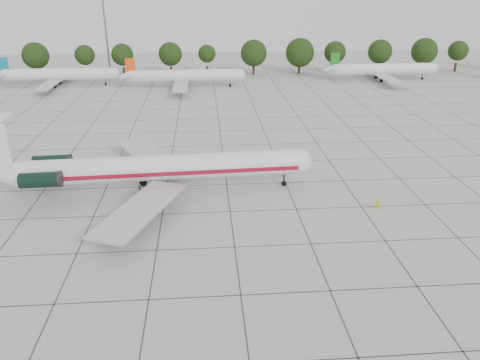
{
  "coord_description": "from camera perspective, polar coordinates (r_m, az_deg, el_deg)",
  "views": [
    {
      "loc": [
        -2.69,
        -49.48,
        25.63
      ],
      "look_at": [
        1.28,
        1.32,
        3.5
      ],
      "focal_mm": 35.0,
      "sensor_mm": 36.0,
      "label": 1
    }
  ],
  "objects": [
    {
      "name": "apron_joints",
      "position": [
        69.44,
        -1.93,
        1.81
      ],
      "size": [
        170.0,
        170.0,
        0.02
      ],
      "primitive_type": "cube",
      "color": "#383838",
      "rests_on": "ground"
    },
    {
      "name": "main_airliner",
      "position": [
        60.33,
        -11.5,
        1.43
      ],
      "size": [
        41.92,
        32.9,
        9.82
      ],
      "rotation": [
        0.0,
        0.0,
        0.05
      ],
      "color": "silver",
      "rests_on": "ground"
    },
    {
      "name": "ground",
      "position": [
        55.79,
        -1.21,
        -3.88
      ],
      "size": [
        260.0,
        260.0,
        0.0
      ],
      "primitive_type": "plane",
      "color": "#B4B5AD",
      "rests_on": "ground"
    },
    {
      "name": "floodlight_mast",
      "position": [
        144.54,
        -16.16,
        18.11
      ],
      "size": [
        1.6,
        1.6,
        25.45
      ],
      "color": "slate",
      "rests_on": "ground"
    },
    {
      "name": "ground_crew",
      "position": [
        58.33,
        16.45,
        -2.79
      ],
      "size": [
        0.56,
        0.37,
        1.54
      ],
      "primitive_type": "imported",
      "rotation": [
        0.0,
        0.0,
        3.15
      ],
      "color": "yellow",
      "rests_on": "ground"
    },
    {
      "name": "tree_line",
      "position": [
        136.21,
        -8.49,
        14.93
      ],
      "size": [
        249.86,
        8.44,
        10.22
      ],
      "color": "#332114",
      "rests_on": "ground"
    },
    {
      "name": "bg_airliner_d",
      "position": [
        134.66,
        16.99,
        12.77
      ],
      "size": [
        28.24,
        27.2,
        7.4
      ],
      "color": "silver",
      "rests_on": "ground"
    },
    {
      "name": "bg_airliner_c",
      "position": [
        120.95,
        -6.76,
        12.49
      ],
      "size": [
        28.24,
        27.2,
        7.4
      ],
      "color": "silver",
      "rests_on": "ground"
    },
    {
      "name": "bg_airliner_b",
      "position": [
        130.29,
        -21.19,
        11.89
      ],
      "size": [
        28.24,
        27.2,
        7.4
      ],
      "color": "silver",
      "rests_on": "ground"
    }
  ]
}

